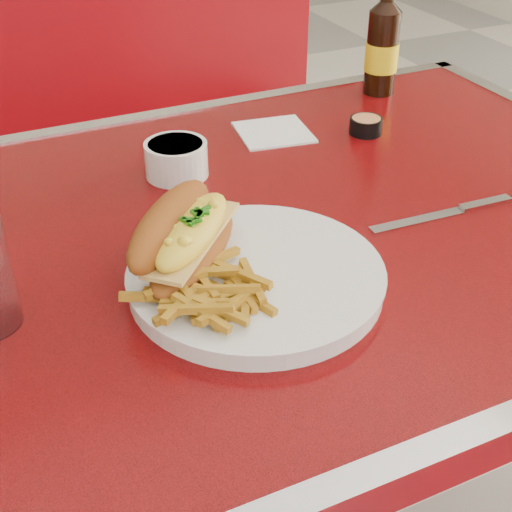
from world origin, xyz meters
name	(u,v)px	position (x,y,z in m)	size (l,w,h in m)	color
diner_table	(258,321)	(0.00, 0.00, 0.61)	(1.23, 0.83, 0.77)	red
booth_bench_far	(121,237)	(0.00, 0.81, 0.29)	(1.20, 0.51, 0.90)	maroon
dinner_plate	(256,277)	(-0.06, -0.12, 0.78)	(0.36, 0.36, 0.02)	white
mac_hoagie	(185,235)	(-0.12, -0.07, 0.83)	(0.20, 0.20, 0.08)	#984D18
fries_pile	(211,289)	(-0.12, -0.15, 0.81)	(0.11, 0.10, 0.03)	gold
fork	(238,232)	(-0.05, -0.04, 0.79)	(0.06, 0.14, 0.00)	silver
gravy_ramekin	(176,158)	(-0.05, 0.17, 0.80)	(0.10, 0.10, 0.05)	white
sauce_cup_right	(366,125)	(0.28, 0.18, 0.78)	(0.06, 0.06, 0.03)	black
beer_bottle	(383,45)	(0.40, 0.33, 0.86)	(0.07, 0.07, 0.23)	black
knife	(455,211)	(0.25, -0.09, 0.77)	(0.21, 0.03, 0.01)	silver
paper_napkin	(274,132)	(0.14, 0.24, 0.77)	(0.11, 0.11, 0.00)	white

